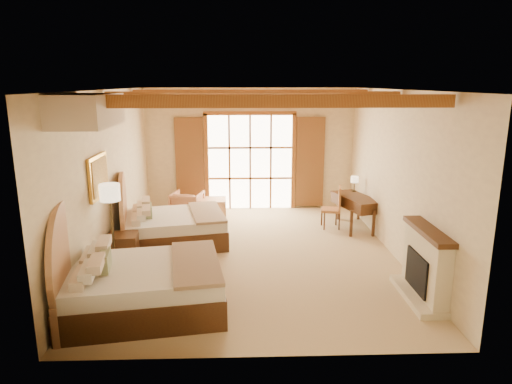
{
  "coord_description": "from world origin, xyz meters",
  "views": [
    {
      "loc": [
        -0.26,
        -8.54,
        3.33
      ],
      "look_at": [
        0.04,
        0.2,
        1.22
      ],
      "focal_mm": 32.0,
      "sensor_mm": 36.0,
      "label": 1
    }
  ],
  "objects_px": {
    "bed_far": "(166,225)",
    "armchair": "(187,205)",
    "bed_near": "(132,282)",
    "desk": "(355,211)",
    "nightstand": "(124,250)"
  },
  "relations": [
    {
      "from": "nightstand",
      "to": "desk",
      "type": "bearing_deg",
      "value": 18.17
    },
    {
      "from": "nightstand",
      "to": "armchair",
      "type": "height_order",
      "value": "armchair"
    },
    {
      "from": "desk",
      "to": "bed_far",
      "type": "bearing_deg",
      "value": 175.55
    },
    {
      "from": "nightstand",
      "to": "armchair",
      "type": "xyz_separation_m",
      "value": [
        0.83,
        3.11,
        0.03
      ]
    },
    {
      "from": "armchair",
      "to": "nightstand",
      "type": "bearing_deg",
      "value": 87.1
    },
    {
      "from": "bed_far",
      "to": "armchair",
      "type": "height_order",
      "value": "bed_far"
    },
    {
      "from": "nightstand",
      "to": "bed_far",
      "type": "bearing_deg",
      "value": 57.93
    },
    {
      "from": "bed_near",
      "to": "armchair",
      "type": "bearing_deg",
      "value": 77.86
    },
    {
      "from": "bed_near",
      "to": "desk",
      "type": "height_order",
      "value": "bed_near"
    },
    {
      "from": "bed_near",
      "to": "bed_far",
      "type": "bearing_deg",
      "value": 80.34
    },
    {
      "from": "desk",
      "to": "bed_near",
      "type": "bearing_deg",
      "value": -155.26
    },
    {
      "from": "bed_far",
      "to": "nightstand",
      "type": "relative_size",
      "value": 3.85
    },
    {
      "from": "bed_near",
      "to": "desk",
      "type": "relative_size",
      "value": 1.68
    },
    {
      "from": "bed_near",
      "to": "armchair",
      "type": "xyz_separation_m",
      "value": [
        0.27,
        4.79,
        -0.12
      ]
    },
    {
      "from": "bed_far",
      "to": "desk",
      "type": "relative_size",
      "value": 1.59
    }
  ]
}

